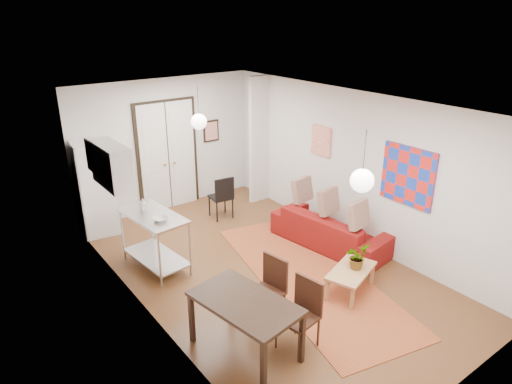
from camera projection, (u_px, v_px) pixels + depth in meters
floor at (263, 269)px, 7.96m from camera, size 7.00×7.00×0.00m
ceiling at (264, 104)px, 6.89m from camera, size 4.20×7.00×0.02m
wall_back at (166, 145)px, 10.03m from camera, size 4.20×0.02×2.90m
wall_front at (465, 291)px, 4.82m from camera, size 4.20×0.02×2.90m
wall_left at (142, 227)px, 6.26m from camera, size 0.02×7.00×2.90m
wall_right at (351, 168)px, 8.59m from camera, size 0.02×7.00×2.90m
double_doors at (168, 156)px, 10.09m from camera, size 1.44×0.06×2.50m
stub_partition at (259, 141)px, 10.35m from camera, size 0.50×0.10×2.90m
wall_cabinet at (111, 165)px, 7.30m from camera, size 0.35×1.00×0.70m
painting_popart at (408, 176)px, 7.58m from camera, size 0.05×1.00×1.00m
painting_abstract at (321, 141)px, 9.04m from camera, size 0.05×0.50×0.60m
poster_back at (211, 131)px, 10.59m from camera, size 0.40×0.03×0.50m
print_left at (91, 156)px, 7.57m from camera, size 0.03×0.44×0.54m
pendant_back at (199, 122)px, 8.61m from camera, size 0.30×0.30×0.80m
pendant_front at (362, 181)px, 5.64m from camera, size 0.30×0.30×0.80m
kilim_rug at (309, 276)px, 7.76m from camera, size 2.53×4.61×0.01m
sofa at (331, 229)px, 8.67m from camera, size 1.22×2.41×0.67m
coffee_table at (351, 273)px, 7.20m from camera, size 1.05×0.79×0.41m
potted_plant at (357, 256)px, 7.16m from camera, size 0.42×0.45×0.40m
kitchen_counter at (154, 232)px, 7.80m from camera, size 0.79×1.38×1.02m
bowl at (160, 219)px, 7.44m from camera, size 0.26×0.26×0.06m
soap_bottle at (143, 205)px, 7.79m from camera, size 0.11×0.10×0.21m
fridge at (95, 188)px, 8.98m from camera, size 0.76×0.76×1.89m
dining_table at (245, 307)px, 5.80m from camera, size 1.03×1.53×0.79m
dining_chair_near at (261, 284)px, 6.52m from camera, size 0.53×0.70×0.97m
dining_chair_far at (293, 308)px, 6.00m from camera, size 0.53×0.70×0.97m
black_side_chair at (218, 192)px, 9.85m from camera, size 0.48×0.49×0.96m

